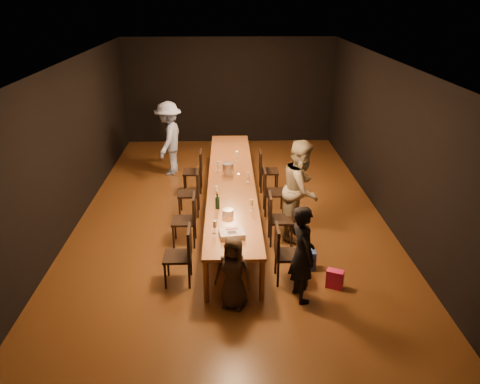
{
  "coord_description": "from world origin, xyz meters",
  "views": [
    {
      "loc": [
        -0.08,
        -8.55,
        4.16
      ],
      "look_at": [
        0.13,
        -1.23,
        1.0
      ],
      "focal_mm": 35.0,
      "sensor_mm": 36.0,
      "label": 1
    }
  ],
  "objects_px": {
    "chair_left_1": "(184,220)",
    "birthday_cake": "(232,234)",
    "chair_left_0": "(177,256)",
    "plate_stack": "(228,212)",
    "woman_birthday": "(302,254)",
    "chair_right_2": "(274,192)",
    "chair_right_0": "(289,254)",
    "chair_right_3": "(269,171)",
    "child": "(233,273)",
    "man_blue": "(169,139)",
    "chair_right_1": "(280,219)",
    "champagne_bottle": "(217,200)",
    "ice_bucket": "(228,169)",
    "chair_left_2": "(189,193)",
    "woman_tan": "(301,189)",
    "chair_left_3": "(193,171)",
    "table": "(231,181)"
  },
  "relations": [
    {
      "from": "chair_right_3",
      "to": "chair_right_1",
      "type": "bearing_deg",
      "value": -0.0
    },
    {
      "from": "child",
      "to": "plate_stack",
      "type": "distance_m",
      "value": 1.43
    },
    {
      "from": "ice_bucket",
      "to": "woman_birthday",
      "type": "bearing_deg",
      "value": -71.62
    },
    {
      "from": "chair_left_1",
      "to": "woman_tan",
      "type": "bearing_deg",
      "value": -82.09
    },
    {
      "from": "chair_left_3",
      "to": "ice_bucket",
      "type": "height_order",
      "value": "ice_bucket"
    },
    {
      "from": "plate_stack",
      "to": "champagne_bottle",
      "type": "distance_m",
      "value": 0.33
    },
    {
      "from": "plate_stack",
      "to": "chair_right_1",
      "type": "bearing_deg",
      "value": 23.61
    },
    {
      "from": "woman_birthday",
      "to": "child",
      "type": "relative_size",
      "value": 1.36
    },
    {
      "from": "table",
      "to": "chair_left_2",
      "type": "height_order",
      "value": "chair_left_2"
    },
    {
      "from": "chair_left_0",
      "to": "chair_left_3",
      "type": "bearing_deg",
      "value": 0.0
    },
    {
      "from": "champagne_bottle",
      "to": "chair_right_3",
      "type": "bearing_deg",
      "value": 66.65
    },
    {
      "from": "chair_right_2",
      "to": "chair_right_3",
      "type": "xyz_separation_m",
      "value": [
        0.0,
        1.2,
        0.0
      ]
    },
    {
      "from": "champagne_bottle",
      "to": "ice_bucket",
      "type": "height_order",
      "value": "champagne_bottle"
    },
    {
      "from": "chair_right_0",
      "to": "chair_right_3",
      "type": "xyz_separation_m",
      "value": [
        0.0,
        3.6,
        0.0
      ]
    },
    {
      "from": "chair_right_1",
      "to": "chair_left_1",
      "type": "height_order",
      "value": "same"
    },
    {
      "from": "woman_birthday",
      "to": "woman_tan",
      "type": "bearing_deg",
      "value": -24.79
    },
    {
      "from": "woman_tan",
      "to": "champagne_bottle",
      "type": "xyz_separation_m",
      "value": [
        -1.49,
        -0.44,
        0.01
      ]
    },
    {
      "from": "chair_left_0",
      "to": "plate_stack",
      "type": "bearing_deg",
      "value": -44.21
    },
    {
      "from": "chair_left_2",
      "to": "chair_right_0",
      "type": "bearing_deg",
      "value": -144.69
    },
    {
      "from": "chair_left_1",
      "to": "ice_bucket",
      "type": "xyz_separation_m",
      "value": [
        0.79,
        1.43,
        0.41
      ]
    },
    {
      "from": "chair_right_3",
      "to": "woman_tan",
      "type": "bearing_deg",
      "value": 10.44
    },
    {
      "from": "champagne_bottle",
      "to": "woman_tan",
      "type": "bearing_deg",
      "value": 16.46
    },
    {
      "from": "chair_left_3",
      "to": "woman_birthday",
      "type": "height_order",
      "value": "woman_birthday"
    },
    {
      "from": "man_blue",
      "to": "plate_stack",
      "type": "relative_size",
      "value": 9.74
    },
    {
      "from": "chair_left_1",
      "to": "chair_left_2",
      "type": "bearing_deg",
      "value": 0.0
    },
    {
      "from": "chair_left_0",
      "to": "woman_birthday",
      "type": "relative_size",
      "value": 0.63
    },
    {
      "from": "table",
      "to": "woman_birthday",
      "type": "relative_size",
      "value": 4.05
    },
    {
      "from": "man_blue",
      "to": "birthday_cake",
      "type": "height_order",
      "value": "man_blue"
    },
    {
      "from": "table",
      "to": "chair_right_2",
      "type": "height_order",
      "value": "chair_right_2"
    },
    {
      "from": "chair_right_0",
      "to": "ice_bucket",
      "type": "distance_m",
      "value": 2.82
    },
    {
      "from": "ice_bucket",
      "to": "woman_tan",
      "type": "bearing_deg",
      "value": -41.27
    },
    {
      "from": "chair_left_2",
      "to": "ice_bucket",
      "type": "height_order",
      "value": "ice_bucket"
    },
    {
      "from": "chair_right_2",
      "to": "chair_left_3",
      "type": "distance_m",
      "value": 2.08
    },
    {
      "from": "woman_birthday",
      "to": "child",
      "type": "bearing_deg",
      "value": 81.84
    },
    {
      "from": "chair_left_1",
      "to": "birthday_cake",
      "type": "bearing_deg",
      "value": -143.87
    },
    {
      "from": "woman_tan",
      "to": "chair_right_0",
      "type": "bearing_deg",
      "value": -170.21
    },
    {
      "from": "chair_right_1",
      "to": "man_blue",
      "type": "relative_size",
      "value": 0.52
    },
    {
      "from": "child",
      "to": "chair_left_3",
      "type": "bearing_deg",
      "value": 120.05
    },
    {
      "from": "chair_right_0",
      "to": "chair_right_1",
      "type": "height_order",
      "value": "same"
    },
    {
      "from": "chair_right_2",
      "to": "woman_birthday",
      "type": "relative_size",
      "value": 0.63
    },
    {
      "from": "child",
      "to": "plate_stack",
      "type": "height_order",
      "value": "child"
    },
    {
      "from": "chair_left_1",
      "to": "woman_tan",
      "type": "relative_size",
      "value": 0.51
    },
    {
      "from": "woman_tan",
      "to": "champagne_bottle",
      "type": "relative_size",
      "value": 5.61
    },
    {
      "from": "woman_birthday",
      "to": "chair_right_2",
      "type": "bearing_deg",
      "value": -14.52
    },
    {
      "from": "chair_left_0",
      "to": "man_blue",
      "type": "xyz_separation_m",
      "value": [
        -0.62,
        4.73,
        0.42
      ]
    },
    {
      "from": "chair_right_2",
      "to": "chair_left_0",
      "type": "relative_size",
      "value": 1.0
    },
    {
      "from": "chair_right_0",
      "to": "chair_left_1",
      "type": "relative_size",
      "value": 1.0
    },
    {
      "from": "chair_right_1",
      "to": "chair_left_0",
      "type": "relative_size",
      "value": 1.0
    },
    {
      "from": "chair_right_2",
      "to": "champagne_bottle",
      "type": "relative_size",
      "value": 2.89
    },
    {
      "from": "chair_left_2",
      "to": "child",
      "type": "xyz_separation_m",
      "value": [
        0.84,
        -3.01,
        0.08
      ]
    }
  ]
}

